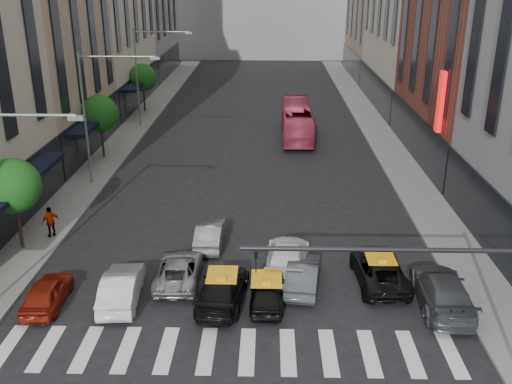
# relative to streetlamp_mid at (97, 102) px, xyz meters

# --- Properties ---
(ground) EXTENTS (160.00, 160.00, 0.00)m
(ground) POSITION_rel_streetlamp_mid_xyz_m (10.04, -20.00, -5.90)
(ground) COLOR black
(ground) RESTS_ON ground
(sidewalk_left) EXTENTS (3.00, 96.00, 0.15)m
(sidewalk_left) POSITION_rel_streetlamp_mid_xyz_m (-1.46, 10.00, -5.83)
(sidewalk_left) COLOR slate
(sidewalk_left) RESTS_ON ground
(sidewalk_right) EXTENTS (3.00, 96.00, 0.15)m
(sidewalk_right) POSITION_rel_streetlamp_mid_xyz_m (21.54, 10.00, -5.83)
(sidewalk_right) COLOR slate
(sidewalk_right) RESTS_ON ground
(tree_near) EXTENTS (2.88, 2.88, 4.95)m
(tree_near) POSITION_rel_streetlamp_mid_xyz_m (-1.76, -10.00, -2.25)
(tree_near) COLOR black
(tree_near) RESTS_ON sidewalk_left
(tree_mid) EXTENTS (2.88, 2.88, 4.95)m
(tree_mid) POSITION_rel_streetlamp_mid_xyz_m (-1.76, 6.00, -2.25)
(tree_mid) COLOR black
(tree_mid) RESTS_ON sidewalk_left
(tree_far) EXTENTS (2.88, 2.88, 4.95)m
(tree_far) POSITION_rel_streetlamp_mid_xyz_m (-1.76, 22.00, -2.25)
(tree_far) COLOR black
(tree_far) RESTS_ON sidewalk_left
(streetlamp_mid) EXTENTS (5.38, 0.25, 9.00)m
(streetlamp_mid) POSITION_rel_streetlamp_mid_xyz_m (0.00, 0.00, 0.00)
(streetlamp_mid) COLOR gray
(streetlamp_mid) RESTS_ON sidewalk_left
(streetlamp_far) EXTENTS (5.38, 0.25, 9.00)m
(streetlamp_far) POSITION_rel_streetlamp_mid_xyz_m (0.00, 16.00, 0.00)
(streetlamp_far) COLOR gray
(streetlamp_far) RESTS_ON sidewalk_left
(traffic_signal) EXTENTS (10.10, 0.20, 6.00)m
(traffic_signal) POSITION_rel_streetlamp_mid_xyz_m (17.74, -21.00, -1.43)
(traffic_signal) COLOR black
(traffic_signal) RESTS_ON ground
(liberty_sign) EXTENTS (0.30, 0.70, 4.00)m
(liberty_sign) POSITION_rel_streetlamp_mid_xyz_m (22.64, 0.00, 0.10)
(liberty_sign) COLOR red
(liberty_sign) RESTS_ON ground
(car_red) EXTENTS (1.63, 3.83, 1.29)m
(car_red) POSITION_rel_streetlamp_mid_xyz_m (1.60, -15.40, -5.26)
(car_red) COLOR maroon
(car_red) RESTS_ON ground
(car_white_front) EXTENTS (1.85, 4.49, 1.45)m
(car_white_front) POSITION_rel_streetlamp_mid_xyz_m (4.84, -14.95, -5.18)
(car_white_front) COLOR silver
(car_white_front) RESTS_ON ground
(car_silver) EXTENTS (2.18, 4.53, 1.24)m
(car_silver) POSITION_rel_streetlamp_mid_xyz_m (7.14, -13.13, -5.28)
(car_silver) COLOR gray
(car_silver) RESTS_ON ground
(taxi_left) EXTENTS (2.42, 4.96, 1.39)m
(taxi_left) POSITION_rel_streetlamp_mid_xyz_m (9.40, -14.95, -5.21)
(taxi_left) COLOR black
(taxi_left) RESTS_ON ground
(taxi_center) EXTENTS (1.52, 3.73, 1.27)m
(taxi_center) POSITION_rel_streetlamp_mid_xyz_m (11.37, -15.06, -5.27)
(taxi_center) COLOR black
(taxi_center) RESTS_ON ground
(car_grey_mid) EXTENTS (1.99, 4.30, 1.37)m
(car_grey_mid) POSITION_rel_streetlamp_mid_xyz_m (13.09, -13.49, -5.22)
(car_grey_mid) COLOR #3F4347
(car_grey_mid) RESTS_ON ground
(taxi_right) EXTENTS (2.45, 4.92, 1.34)m
(taxi_right) POSITION_rel_streetlamp_mid_xyz_m (16.74, -13.05, -5.23)
(taxi_right) COLOR black
(taxi_right) RESTS_ON ground
(car_grey_curb) EXTENTS (2.41, 5.39, 1.53)m
(car_grey_curb) POSITION_rel_streetlamp_mid_xyz_m (19.18, -15.01, -5.14)
(car_grey_curb) COLOR #404348
(car_grey_curb) RESTS_ON ground
(car_row2_left) EXTENTS (1.45, 4.02, 1.32)m
(car_row2_left) POSITION_rel_streetlamp_mid_xyz_m (8.26, -9.20, -5.24)
(car_row2_left) COLOR #96969B
(car_row2_left) RESTS_ON ground
(car_row2_right) EXTENTS (2.55, 5.31, 1.49)m
(car_row2_right) POSITION_rel_streetlamp_mid_xyz_m (12.38, -11.95, -5.16)
(car_row2_right) COLOR white
(car_row2_right) RESTS_ON ground
(bus) EXTENTS (2.57, 10.77, 3.00)m
(bus) POSITION_rel_streetlamp_mid_xyz_m (13.89, 12.74, -4.41)
(bus) COLOR #B83653
(bus) RESTS_ON ground
(pedestrian_far) EXTENTS (1.06, 0.98, 1.75)m
(pedestrian_far) POSITION_rel_streetlamp_mid_xyz_m (-0.64, -8.62, -4.88)
(pedestrian_far) COLOR gray
(pedestrian_far) RESTS_ON sidewalk_left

